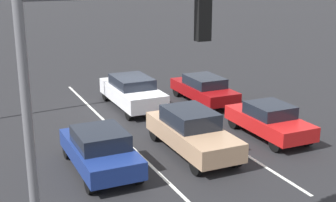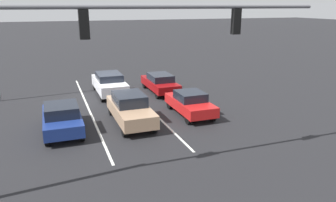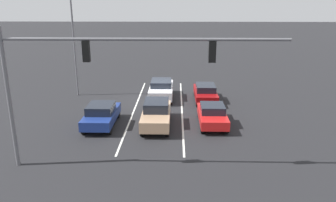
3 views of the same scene
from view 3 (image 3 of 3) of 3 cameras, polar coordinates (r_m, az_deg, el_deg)
The scene contains 10 objects.
ground_plane at distance 27.36m, azimuth -1.44°, elevation 0.15°, with size 240.00×240.00×0.00m, color black.
lane_stripe_left_divider at distance 25.14m, azimuth 2.43°, elevation -1.35°, with size 0.12×16.57×0.01m, color silver.
lane_stripe_center_divider at distance 25.34m, azimuth -5.80°, elevation -1.28°, with size 0.12×16.57×0.01m, color silver.
car_red_leftlane_front at distance 21.83m, azimuth 7.71°, elevation -2.35°, with size 1.74×4.10×1.40m.
car_navy_rightlane_front at distance 21.93m, azimuth -11.51°, elevation -2.30°, with size 1.85×4.24×1.49m.
car_tan_midlane_front at distance 21.53m, azimuth -2.03°, elevation -2.14°, with size 1.78×4.79×1.65m.
car_maroon_leftlane_second at distance 27.11m, azimuth 6.53°, elevation 1.52°, with size 1.73×4.43×1.40m.
car_white_midlane_second at distance 27.70m, azimuth -1.18°, elevation 2.14°, with size 1.91×4.75×1.57m.
traffic_signal_gantry at distance 15.38m, azimuth -13.19°, elevation 5.87°, with size 13.02×0.37×6.82m.
street_lamp_right_shoulder at distance 29.01m, azimuth -15.77°, elevation 10.39°, with size 1.78×0.24×8.61m.
Camera 3 is at (-1.36, 26.19, 7.79)m, focal length 35.00 mm.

